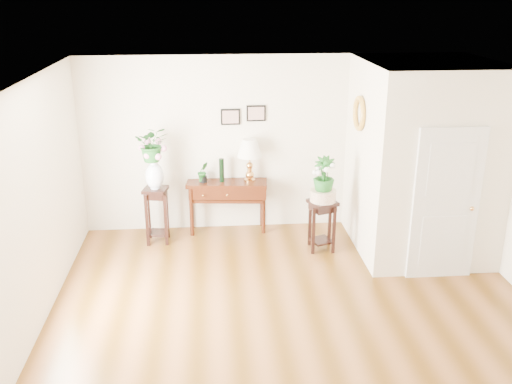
{
  "coord_description": "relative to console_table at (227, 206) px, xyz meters",
  "views": [
    {
      "loc": [
        -0.97,
        -5.99,
        3.78
      ],
      "look_at": [
        -0.37,
        1.3,
        1.12
      ],
      "focal_mm": 40.0,
      "sensor_mm": 36.0,
      "label": 1
    }
  ],
  "objects": [
    {
      "name": "ceramic_bowl",
      "position": [
        1.39,
        -0.81,
        0.44
      ],
      "size": [
        0.45,
        0.45,
        0.17
      ],
      "primitive_type": "cylinder",
      "rotation": [
        0.0,
        0.0,
        0.18
      ],
      "color": "beige",
      "rests_on": "plant_stand_b"
    },
    {
      "name": "wall_back",
      "position": [
        0.73,
        0.18,
        0.98
      ],
      "size": [
        6.0,
        0.02,
        2.8
      ],
      "primitive_type": "cube",
      "color": "beige",
      "rests_on": "ground"
    },
    {
      "name": "potted_plant",
      "position": [
        -0.37,
        0.0,
        0.58
      ],
      "size": [
        0.21,
        0.2,
        0.31
      ],
      "primitive_type": "imported",
      "rotation": [
        0.0,
        0.0,
        0.42
      ],
      "color": "#18531A",
      "rests_on": "console_table"
    },
    {
      "name": "wall_left",
      "position": [
        -2.27,
        -2.57,
        0.98
      ],
      "size": [
        0.02,
        5.5,
        2.8
      ],
      "primitive_type": "cube",
      "color": "beige",
      "rests_on": "ground"
    },
    {
      "name": "green_vase",
      "position": [
        -0.08,
        0.0,
        0.59
      ],
      "size": [
        0.09,
        0.09,
        0.38
      ],
      "primitive_type": "cylinder",
      "rotation": [
        0.0,
        0.0,
        0.18
      ],
      "color": "black",
      "rests_on": "console_table"
    },
    {
      "name": "console_table",
      "position": [
        0.0,
        0.0,
        0.0
      ],
      "size": [
        1.3,
        0.54,
        0.85
      ],
      "primitive_type": "cube",
      "rotation": [
        0.0,
        0.0,
        -0.1
      ],
      "color": "#331606",
      "rests_on": "floor"
    },
    {
      "name": "wall_front",
      "position": [
        0.73,
        -5.32,
        0.98
      ],
      "size": [
        6.0,
        0.02,
        2.8
      ],
      "primitive_type": "cube",
      "color": "beige",
      "rests_on": "ground"
    },
    {
      "name": "art_print_left",
      "position": [
        0.08,
        0.16,
        1.43
      ],
      "size": [
        0.3,
        0.02,
        0.25
      ],
      "primitive_type": "cube",
      "color": "black",
      "rests_on": "wall_back"
    },
    {
      "name": "lily_arrangement",
      "position": [
        -1.1,
        -0.33,
        1.13
      ],
      "size": [
        0.5,
        0.44,
        0.54
      ],
      "primitive_type": "imported",
      "rotation": [
        0.0,
        0.0,
        0.05
      ],
      "color": "#18531A",
      "rests_on": "porcelain_vase"
    },
    {
      "name": "plant_stand_b",
      "position": [
        1.39,
        -0.81,
        -0.03
      ],
      "size": [
        0.47,
        0.47,
        0.78
      ],
      "primitive_type": "cube",
      "rotation": [
        0.0,
        0.0,
        0.35
      ],
      "color": "black",
      "rests_on": "floor"
    },
    {
      "name": "partition",
      "position": [
        2.83,
        -0.79,
        0.98
      ],
      "size": [
        1.8,
        1.95,
        2.8
      ],
      "primitive_type": "cube",
      "color": "beige",
      "rests_on": "floor"
    },
    {
      "name": "plant_stand_a",
      "position": [
        -1.1,
        -0.33,
        0.02
      ],
      "size": [
        0.4,
        0.4,
        0.88
      ],
      "primitive_type": "cube",
      "rotation": [
        0.0,
        0.0,
        -0.2
      ],
      "color": "black",
      "rests_on": "floor"
    },
    {
      "name": "art_print_right",
      "position": [
        0.48,
        0.16,
        1.48
      ],
      "size": [
        0.3,
        0.02,
        0.25
      ],
      "primitive_type": "cube",
      "color": "black",
      "rests_on": "wall_back"
    },
    {
      "name": "narcissus",
      "position": [
        1.39,
        -0.81,
        0.75
      ],
      "size": [
        0.35,
        0.35,
        0.55
      ],
      "primitive_type": "imported",
      "rotation": [
        0.0,
        0.0,
        -0.16
      ],
      "color": "#18531A",
      "rests_on": "ceramic_bowl"
    },
    {
      "name": "door",
      "position": [
        2.83,
        -1.79,
        0.63
      ],
      "size": [
        0.9,
        0.05,
        2.1
      ],
      "primitive_type": "cube",
      "color": "silver",
      "rests_on": "floor"
    },
    {
      "name": "table_lamp",
      "position": [
        0.36,
        0.0,
        0.77
      ],
      "size": [
        0.51,
        0.51,
        0.69
      ],
      "primitive_type": "cube",
      "rotation": [
        0.0,
        0.0,
        0.35
      ],
      "color": "#C28C48",
      "rests_on": "console_table"
    },
    {
      "name": "floor",
      "position": [
        0.73,
        -2.57,
        -0.42
      ],
      "size": [
        6.0,
        5.5,
        0.02
      ],
      "primitive_type": "cube",
      "color": "brown",
      "rests_on": "ground"
    },
    {
      "name": "porcelain_vase",
      "position": [
        -1.1,
        -0.33,
        0.69
      ],
      "size": [
        0.28,
        0.28,
        0.48
      ],
      "primitive_type": null,
      "rotation": [
        0.0,
        0.0,
        0.0
      ],
      "color": "white",
      "rests_on": "plant_stand_a"
    },
    {
      "name": "ceiling",
      "position": [
        0.73,
        -2.57,
        2.38
      ],
      "size": [
        6.0,
        5.5,
        0.02
      ],
      "primitive_type": "cube",
      "color": "white",
      "rests_on": "ground"
    },
    {
      "name": "wall_ornament",
      "position": [
        1.89,
        -0.67,
        1.63
      ],
      "size": [
        0.07,
        0.51,
        0.51
      ],
      "primitive_type": "torus",
      "rotation": [
        0.0,
        1.57,
        0.0
      ],
      "color": "gold",
      "rests_on": "partition"
    }
  ]
}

